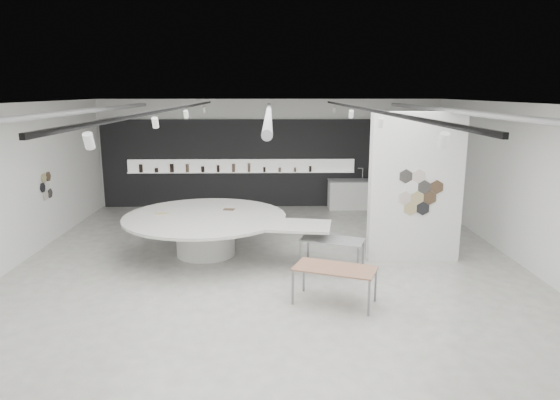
{
  "coord_description": "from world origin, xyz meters",
  "views": [
    {
      "loc": [
        0.04,
        -10.63,
        4.07
      ],
      "look_at": [
        0.26,
        1.2,
        1.48
      ],
      "focal_mm": 32.0,
      "sensor_mm": 36.0,
      "label": 1
    }
  ],
  "objects_px": {
    "sample_table_wood": "(335,270)",
    "kitchen_counter": "(354,194)",
    "partition_column": "(415,188)",
    "display_island": "(208,229)",
    "sample_table_stone": "(332,242)"
  },
  "relations": [
    {
      "from": "sample_table_wood",
      "to": "kitchen_counter",
      "type": "xyz_separation_m",
      "value": [
        1.69,
        8.04,
        -0.16
      ]
    },
    {
      "from": "partition_column",
      "to": "sample_table_wood",
      "type": "relative_size",
      "value": 2.08
    },
    {
      "from": "partition_column",
      "to": "kitchen_counter",
      "type": "relative_size",
      "value": 1.99
    },
    {
      "from": "partition_column",
      "to": "display_island",
      "type": "relative_size",
      "value": 0.66
    },
    {
      "from": "kitchen_counter",
      "to": "sample_table_stone",
      "type": "bearing_deg",
      "value": -104.6
    },
    {
      "from": "sample_table_stone",
      "to": "partition_column",
      "type": "bearing_deg",
      "value": 17.32
    },
    {
      "from": "sample_table_wood",
      "to": "sample_table_stone",
      "type": "bearing_deg",
      "value": 84.65
    },
    {
      "from": "sample_table_wood",
      "to": "kitchen_counter",
      "type": "distance_m",
      "value": 8.22
    },
    {
      "from": "sample_table_wood",
      "to": "sample_table_stone",
      "type": "height_order",
      "value": "sample_table_stone"
    },
    {
      "from": "sample_table_wood",
      "to": "sample_table_stone",
      "type": "distance_m",
      "value": 1.89
    },
    {
      "from": "sample_table_stone",
      "to": "kitchen_counter",
      "type": "distance_m",
      "value": 6.34
    },
    {
      "from": "display_island",
      "to": "sample_table_stone",
      "type": "bearing_deg",
      "value": -11.51
    },
    {
      "from": "sample_table_wood",
      "to": "kitchen_counter",
      "type": "bearing_deg",
      "value": 78.15
    },
    {
      "from": "partition_column",
      "to": "sample_table_stone",
      "type": "height_order",
      "value": "partition_column"
    },
    {
      "from": "sample_table_wood",
      "to": "sample_table_stone",
      "type": "xyz_separation_m",
      "value": [
        0.18,
        1.89,
        -0.01
      ]
    }
  ]
}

